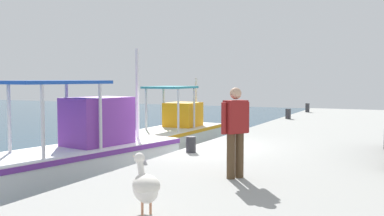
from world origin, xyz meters
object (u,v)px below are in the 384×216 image
Objects in this scene: fishing_boat_second at (79,156)px; fishing_boat_third at (177,131)px; fisherman_standing at (235,128)px; mooring_bollard_third at (288,114)px; mooring_bollard_second at (191,144)px; mooring_bollard_fourth at (307,108)px; pelican at (145,186)px.

fishing_boat_second is 1.28× the size of fishing_boat_third.
fisherman_standing reaches higher than mooring_bollard_third.
fishing_boat_second is at bearing 120.57° from mooring_bollard_second.
mooring_bollard_second is at bearing 41.13° from fisherman_standing.
mooring_bollard_fourth is at bearing -18.13° from fishing_boat_third.
fisherman_standing is at bearing -7.80° from pelican.
fishing_boat_second is at bearing -173.53° from fishing_boat_third.
fishing_boat_third is (6.92, 0.79, -0.15)m from fishing_boat_second.
pelican is 20.41m from mooring_bollard_fourth.
pelican reaches higher than mooring_bollard_third.
fisherman_standing is 3.19m from mooring_bollard_second.
fishing_boat_second is at bearing 171.72° from mooring_bollard_fourth.
pelican is at bearing 172.20° from fisherman_standing.
mooring_bollard_third is at bearing 180.00° from mooring_bollard_fourth.
fishing_boat_second is 4.68m from fisherman_standing.
fisherman_standing reaches higher than mooring_bollard_second.
fishing_boat_second is 16.95m from mooring_bollard_fourth.
mooring_bollard_fourth is at bearing -8.28° from fishing_boat_second.
pelican reaches higher than mooring_bollard_fourth.
mooring_bollard_third is at bearing 6.10° from pelican.
fishing_boat_third reaches higher than mooring_bollard_third.
mooring_bollard_second is at bearing -149.53° from fishing_boat_third.
fishing_boat_second is at bearing 78.71° from fisherman_standing.
fisherman_standing is 13.18m from mooring_bollard_third.
fishing_boat_third is 5.80× the size of pelican.
fishing_boat_third is 10.39× the size of mooring_bollard_third.
fishing_boat_second is 15.52× the size of mooring_bollard_second.
mooring_bollard_second is at bearing 180.00° from mooring_bollard_third.
fisherman_standing reaches higher than mooring_bollard_fourth.
mooring_bollard_third reaches higher than mooring_bollard_second.
mooring_bollard_second is (1.44, -2.44, 0.26)m from fishing_boat_second.
fishing_boat_second is at bearing 168.61° from mooring_bollard_third.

